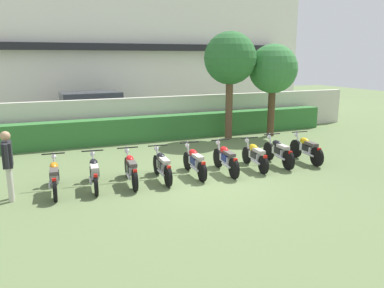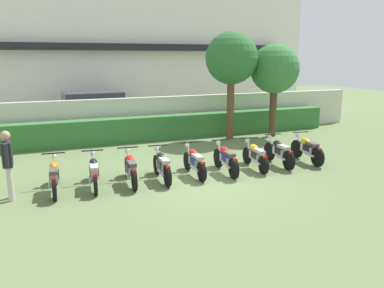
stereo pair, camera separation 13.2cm
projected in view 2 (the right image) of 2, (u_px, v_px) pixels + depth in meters
ground at (203, 181)px, 11.18m from camera, size 60.00×60.00×0.00m
building at (108, 52)px, 23.26m from camera, size 23.34×6.50×7.60m
compound_wall at (142, 118)px, 17.00m from camera, size 22.18×0.30×1.78m
hedge_row at (147, 129)px, 16.45m from camera, size 17.74×0.70×1.03m
parked_car at (97, 112)px, 18.50m from camera, size 4.56×2.21×1.89m
tree_near_inspector at (231, 59)px, 16.25m from camera, size 2.21×2.21×4.56m
tree_far_side at (275, 70)px, 16.84m from camera, size 2.14×2.14×4.07m
motorcycle_in_row_0 at (54, 176)px, 10.17m from camera, size 0.60×1.93×0.95m
motorcycle_in_row_1 at (94, 172)px, 10.54m from camera, size 0.60×1.89×0.94m
motorcycle_in_row_2 at (130, 168)px, 10.85m from camera, size 0.60×1.89×0.96m
motorcycle_in_row_3 at (162, 165)px, 11.15m from camera, size 0.60×1.83×0.96m
motorcycle_in_row_4 at (194, 161)px, 11.59m from camera, size 0.60×1.83×0.94m
motorcycle_in_row_5 at (226, 159)px, 11.84m from camera, size 0.60×1.88×0.97m
motorcycle_in_row_6 at (255, 155)px, 12.29m from camera, size 0.60×1.79×0.94m
motorcycle_in_row_7 at (279, 152)px, 12.70m from camera, size 0.60×1.89×0.97m
motorcycle_in_row_8 at (307, 149)px, 13.07m from camera, size 0.60×1.87×0.98m
inspector_person at (8, 159)px, 9.49m from camera, size 0.24×0.70×1.76m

